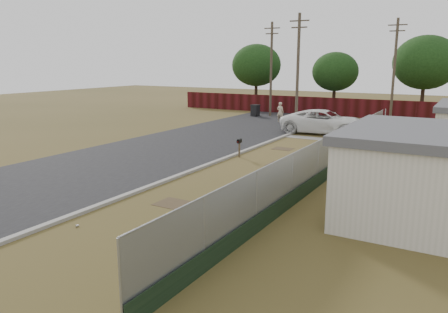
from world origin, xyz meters
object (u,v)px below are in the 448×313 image
Objects in this scene: fire_hydrant at (167,226)px; trash_bin at (255,110)px; mailbox at (239,143)px; pedestrian at (280,112)px; pickup_truck at (325,122)px.

trash_bin is at bearing 111.15° from fire_hydrant.
fire_hydrant is 0.77× the size of mailbox.
pedestrian is 4.68m from trash_bin.
mailbox is 10.57m from pickup_truck.
pickup_truck is 11.51m from trash_bin.
fire_hydrant is at bearing 111.79° from pedestrian.
pedestrian is at bearing 104.32° from mailbox.
mailbox is 0.59× the size of pedestrian.
pickup_truck is at bearing 81.19° from mailbox.
mailbox is (-3.57, 11.30, 0.46)m from fire_hydrant.
trash_bin is (-9.16, 6.97, -0.30)m from pickup_truck.
pedestrian is at bearing -35.68° from trash_bin.
pedestrian reaches higher than fire_hydrant.
trash_bin is (-3.79, 2.72, -0.31)m from pedestrian.
fire_hydrant is 30.79m from trash_bin.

